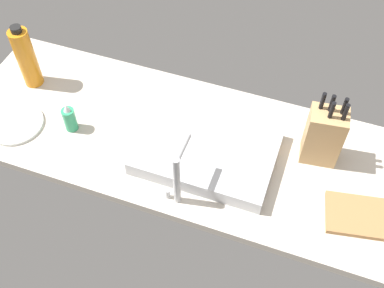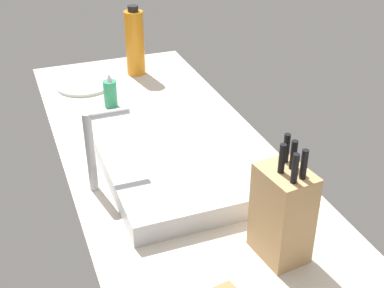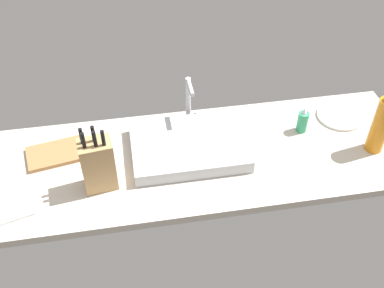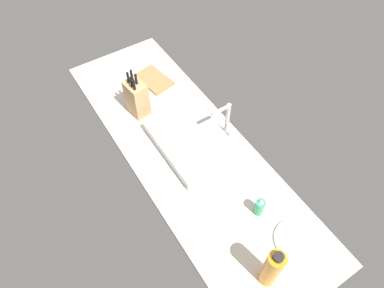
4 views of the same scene
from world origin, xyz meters
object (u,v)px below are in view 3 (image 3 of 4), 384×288
Objects in this scene: faucet at (189,98)px; soap_bottle at (303,121)px; knife_block at (98,164)px; dinner_plate at (340,116)px; sink_basin at (189,146)px; dish_towel at (9,205)px; cutting_board at (56,154)px; water_bottle at (381,125)px.

faucet is 1.84× the size of soap_bottle.
knife_block is 1.36× the size of dinner_plate.
dish_towel is at bearing -165.60° from sink_basin.
cutting_board is 136.30cm from water_bottle.
cutting_board is (-18.65, 20.33, -10.61)cm from knife_block.
faucet is 52.54cm from knife_block.
sink_basin is 2.82× the size of dish_towel.
sink_basin is 56.36cm from cutting_board.
knife_block is (-37.23, -13.26, 8.58)cm from sink_basin.
soap_bottle reaches higher than cutting_board.
dish_towel is (-150.83, -6.80, -12.51)cm from water_bottle.
soap_bottle reaches higher than dinner_plate.
dinner_plate and dish_towel have the same top height.
dinner_plate is (69.62, -8.95, -12.78)cm from faucet.
sink_basin is at bearing -174.53° from soap_bottle.
sink_basin is 3.87× the size of soap_bottle.
sink_basin is at bearing 171.49° from water_bottle.
faucet is 0.96× the size of cutting_board.
water_bottle is (78.56, -11.75, 10.18)cm from sink_basin.
faucet is 0.82× the size of water_bottle.
cutting_board is at bearing 172.03° from water_bottle.
dish_towel is at bearing -178.46° from knife_block.
sink_basin is 22.68cm from faucet.
sink_basin reaches higher than cutting_board.
dish_towel is (-16.39, -25.62, -0.30)cm from cutting_board.
dish_towel is at bearing -177.42° from water_bottle.
faucet is at bearing 31.99° from knife_block.
knife_block is at bearing -167.67° from dinner_plate.
sink_basin is 1.74× the size of water_bottle.
faucet is 1.34× the size of dish_towel.
water_bottle is at bearing -7.97° from cutting_board.
dish_towel is (-35.04, -5.30, -10.91)cm from knife_block.
sink_basin is at bearing -171.55° from dinner_plate.
dinner_plate is 1.25× the size of dish_towel.
water_bottle is (75.01, -31.57, -0.27)cm from faucet.
faucet is at bearing 12.10° from cutting_board.
knife_block reaches higher than dish_towel.
water_bottle is 26.40cm from dinner_plate.
knife_block is at bearing -160.40° from sink_basin.
knife_block is 113.52cm from dinner_plate.
soap_bottle is (89.29, 18.24, -6.19)cm from knife_block.
cutting_board is at bearing 57.40° from dish_towel.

